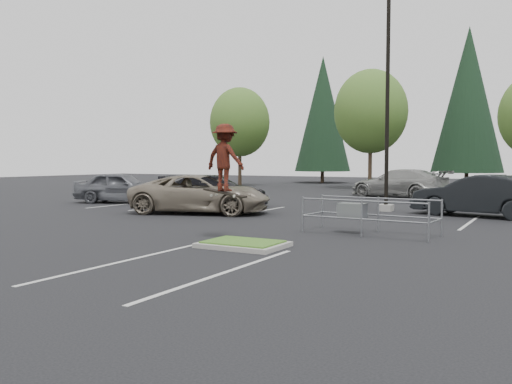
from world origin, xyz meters
The scene contains 15 objects.
ground centered at (0.00, 0.00, 0.00)m, with size 120.00×120.00×0.00m, color black.
grass_median centered at (0.00, 0.00, 0.08)m, with size 2.20×1.60×0.16m.
stall_lines centered at (-1.35, 6.02, 0.00)m, with size 22.62×17.60×0.01m.
light_pole centered at (0.50, 12.00, 4.56)m, with size 0.70×0.60×10.12m.
decid_a centered at (-18.01, 30.03, 5.58)m, with size 5.44×5.44×8.91m.
decid_b centered at (-6.01, 30.53, 6.04)m, with size 5.89×5.89×9.64m.
conif_a centered at (-14.00, 40.00, 7.10)m, with size 5.72×5.72×13.00m.
conif_b centered at (0.00, 40.50, 7.85)m, with size 6.38×6.38×14.50m.
cart_corral centered at (1.78, 4.03, 0.72)m, with size 4.14×1.73×1.15m.
skateboarder centered at (-1.20, 1.00, 2.38)m, with size 1.33×0.85×2.15m.
car_l_tan centered at (-6.36, 7.00, 0.84)m, with size 2.79×6.05×1.68m, color gray.
car_l_black centered at (-8.00, 10.60, 0.79)m, with size 2.21×5.43×1.58m, color black.
car_l_grey centered at (-13.50, 9.75, 0.84)m, with size 1.99×4.95×1.68m, color #53555B.
car_r_charc centered at (4.50, 11.50, 0.86)m, with size 1.83×5.24×1.73m, color black.
car_far_silver centered at (-1.19, 21.22, 0.89)m, with size 2.48×6.11×1.77m, color #989994.
Camera 1 is at (7.28, -12.37, 2.31)m, focal length 38.00 mm.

